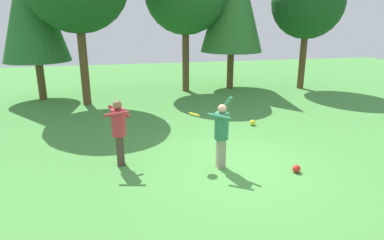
% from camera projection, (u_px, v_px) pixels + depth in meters
% --- Properties ---
extents(ground_plane, '(40.00, 40.00, 0.00)m').
position_uv_depth(ground_plane, '(235.00, 166.00, 8.43)').
color(ground_plane, '#4C9342').
extents(person_thrower, '(0.66, 0.66, 1.77)m').
position_uv_depth(person_thrower, '(221.00, 131.00, 8.09)').
color(person_thrower, gray).
rests_on(person_thrower, ground_plane).
extents(person_catcher, '(0.62, 0.55, 1.66)m').
position_uv_depth(person_catcher, '(119.00, 128.00, 8.22)').
color(person_catcher, '#4C382D').
rests_on(person_catcher, ground_plane).
extents(frisbee, '(0.34, 0.34, 0.11)m').
position_uv_depth(frisbee, '(194.00, 114.00, 8.28)').
color(frisbee, yellow).
extents(ball_yellow, '(0.20, 0.20, 0.20)m').
position_uv_depth(ball_yellow, '(253.00, 123.00, 11.57)').
color(ball_yellow, yellow).
rests_on(ball_yellow, ground_plane).
extents(ball_red, '(0.19, 0.19, 0.19)m').
position_uv_depth(ball_red, '(296.00, 169.00, 8.06)').
color(ball_red, red).
rests_on(ball_red, ground_plane).
extents(tree_far_right, '(3.52, 3.52, 6.02)m').
position_uv_depth(tree_far_right, '(308.00, 3.00, 16.42)').
color(tree_far_right, brown).
rests_on(tree_far_right, ground_plane).
extents(tree_far_left, '(2.81, 2.81, 6.71)m').
position_uv_depth(tree_far_left, '(31.00, 1.00, 14.02)').
color(tree_far_left, brown).
rests_on(tree_far_left, ground_plane).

